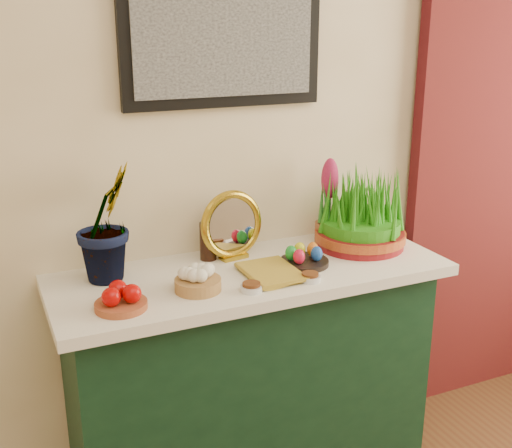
{
  "coord_description": "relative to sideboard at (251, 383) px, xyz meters",
  "views": [
    {
      "loc": [
        -0.88,
        0.07,
        1.74
      ],
      "look_at": [
        -0.04,
        1.95,
        1.07
      ],
      "focal_mm": 45.0,
      "sensor_mm": 36.0,
      "label": 1
    }
  ],
  "objects": [
    {
      "name": "sideboard",
      "position": [
        0.0,
        0.0,
        0.0
      ],
      "size": [
        1.3,
        0.45,
        0.85
      ],
      "primitive_type": "cube",
      "color": "#12321D",
      "rests_on": "ground"
    },
    {
      "name": "tablecloth",
      "position": [
        0.0,
        0.0,
        0.45
      ],
      "size": [
        1.4,
        0.55,
        0.04
      ],
      "primitive_type": "cube",
      "color": "white",
      "rests_on": "sideboard"
    },
    {
      "name": "hyacinth_green",
      "position": [
        -0.47,
        0.12,
        0.73
      ],
      "size": [
        0.34,
        0.34,
        0.53
      ],
      "primitive_type": "imported",
      "rotation": [
        0.0,
        0.0,
        0.72
      ],
      "color": "#2C8029",
      "rests_on": "tablecloth"
    },
    {
      "name": "apple_bowl",
      "position": [
        -0.49,
        -0.14,
        0.5
      ],
      "size": [
        0.2,
        0.2,
        0.08
      ],
      "color": "#9A4727",
      "rests_on": "tablecloth"
    },
    {
      "name": "garlic_basket",
      "position": [
        -0.23,
        -0.11,
        0.5
      ],
      "size": [
        0.17,
        0.17,
        0.09
      ],
      "color": "#AD8746",
      "rests_on": "tablecloth"
    },
    {
      "name": "vinegar_cruet",
      "position": [
        -0.1,
        0.15,
        0.54
      ],
      "size": [
        0.06,
        0.06,
        0.18
      ],
      "color": "black",
      "rests_on": "tablecloth"
    },
    {
      "name": "mirror",
      "position": [
        -0.02,
        0.13,
        0.59
      ],
      "size": [
        0.26,
        0.1,
        0.26
      ],
      "color": "#B49221",
      "rests_on": "tablecloth"
    },
    {
      "name": "book",
      "position": [
        -0.05,
        -0.09,
        0.48
      ],
      "size": [
        0.16,
        0.23,
        0.03
      ],
      "primitive_type": "imported",
      "rotation": [
        0.0,
        0.0,
        0.01
      ],
      "color": "#B3922C",
      "rests_on": "tablecloth"
    },
    {
      "name": "spice_dish_left",
      "position": [
        -0.08,
        -0.18,
        0.48
      ],
      "size": [
        0.07,
        0.07,
        0.03
      ],
      "color": "silver",
      "rests_on": "tablecloth"
    },
    {
      "name": "spice_dish_right",
      "position": [
        0.14,
        -0.18,
        0.48
      ],
      "size": [
        0.07,
        0.07,
        0.03
      ],
      "color": "silver",
      "rests_on": "tablecloth"
    },
    {
      "name": "egg_plate",
      "position": [
        0.19,
        -0.04,
        0.49
      ],
      "size": [
        0.23,
        0.23,
        0.07
      ],
      "color": "black",
      "rests_on": "tablecloth"
    },
    {
      "name": "hyacinth_pink",
      "position": [
        0.39,
        0.12,
        0.62
      ],
      "size": [
        0.1,
        0.1,
        0.34
      ],
      "color": "#955734",
      "rests_on": "tablecloth"
    },
    {
      "name": "wheatgrass_sabzeh",
      "position": [
        0.48,
        0.04,
        0.59
      ],
      "size": [
        0.35,
        0.35,
        0.29
      ],
      "color": "maroon",
      "rests_on": "tablecloth"
    }
  ]
}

